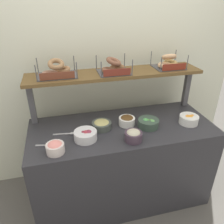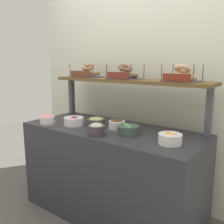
{
  "view_description": "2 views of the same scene",
  "coord_description": "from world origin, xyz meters",
  "px_view_note": "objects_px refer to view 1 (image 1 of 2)",
  "views": [
    {
      "loc": [
        -0.51,
        -1.64,
        1.91
      ],
      "look_at": [
        -0.09,
        0.02,
        1.0
      ],
      "focal_mm": 35.59,
      "sensor_mm": 36.0,
      "label": 1
    },
    {
      "loc": [
        1.33,
        -1.75,
        1.44
      ],
      "look_at": [
        0.01,
        0.01,
        1.0
      ],
      "focal_mm": 40.27,
      "sensor_mm": 36.0,
      "label": 2
    }
  ],
  "objects_px": {
    "bowl_fruit_salad": "(189,119)",
    "bagel_basket_everything": "(57,71)",
    "bowl_hummus": "(102,125)",
    "bowl_tuna_salad": "(133,135)",
    "serving_spoon_near_plate": "(67,134)",
    "bagel_basket_plain": "(168,63)",
    "bowl_chocolate_spread": "(127,120)",
    "bowl_lox_spread": "(55,147)",
    "bowl_beet_salad": "(86,135)",
    "bowl_veggie_mix": "(148,123)",
    "bagel_basket_cinnamon_raisin": "(114,68)",
    "serving_spoon_by_edge": "(51,145)"
  },
  "relations": [
    {
      "from": "bowl_chocolate_spread",
      "to": "bowl_lox_spread",
      "type": "bearing_deg",
      "value": -158.17
    },
    {
      "from": "bowl_tuna_salad",
      "to": "serving_spoon_by_edge",
      "type": "xyz_separation_m",
      "value": [
        -0.66,
        0.09,
        -0.04
      ]
    },
    {
      "from": "bowl_chocolate_spread",
      "to": "bowl_lox_spread",
      "type": "height_order",
      "value": "bowl_lox_spread"
    },
    {
      "from": "bowl_tuna_salad",
      "to": "serving_spoon_near_plate",
      "type": "height_order",
      "value": "bowl_tuna_salad"
    },
    {
      "from": "bowl_tuna_salad",
      "to": "bowl_hummus",
      "type": "height_order",
      "value": "bowl_tuna_salad"
    },
    {
      "from": "serving_spoon_near_plate",
      "to": "bagel_basket_plain",
      "type": "height_order",
      "value": "bagel_basket_plain"
    },
    {
      "from": "bowl_tuna_salad",
      "to": "bowl_fruit_salad",
      "type": "height_order",
      "value": "bowl_tuna_salad"
    },
    {
      "from": "bowl_chocolate_spread",
      "to": "bowl_tuna_salad",
      "type": "relative_size",
      "value": 1.02
    },
    {
      "from": "bowl_beet_salad",
      "to": "serving_spoon_by_edge",
      "type": "bearing_deg",
      "value": -175.25
    },
    {
      "from": "bowl_tuna_salad",
      "to": "bagel_basket_plain",
      "type": "xyz_separation_m",
      "value": [
        0.51,
        0.5,
        0.43
      ]
    },
    {
      "from": "serving_spoon_by_edge",
      "to": "bagel_basket_plain",
      "type": "relative_size",
      "value": 0.65
    },
    {
      "from": "serving_spoon_near_plate",
      "to": "bagel_basket_plain",
      "type": "relative_size",
      "value": 0.66
    },
    {
      "from": "bowl_hummus",
      "to": "serving_spoon_near_plate",
      "type": "relative_size",
      "value": 0.97
    },
    {
      "from": "serving_spoon_near_plate",
      "to": "serving_spoon_by_edge",
      "type": "height_order",
      "value": "same"
    },
    {
      "from": "bowl_lox_spread",
      "to": "bagel_basket_plain",
      "type": "height_order",
      "value": "bagel_basket_plain"
    },
    {
      "from": "bowl_chocolate_spread",
      "to": "bowl_lox_spread",
      "type": "distance_m",
      "value": 0.7
    },
    {
      "from": "bowl_beet_salad",
      "to": "bagel_basket_cinnamon_raisin",
      "type": "xyz_separation_m",
      "value": [
        0.33,
        0.37,
        0.44
      ]
    },
    {
      "from": "bowl_lox_spread",
      "to": "serving_spoon_near_plate",
      "type": "height_order",
      "value": "bowl_lox_spread"
    },
    {
      "from": "serving_spoon_by_edge",
      "to": "bagel_basket_cinnamon_raisin",
      "type": "xyz_separation_m",
      "value": [
        0.61,
        0.39,
        0.47
      ]
    },
    {
      "from": "bowl_beet_salad",
      "to": "serving_spoon_near_plate",
      "type": "distance_m",
      "value": 0.19
    },
    {
      "from": "bowl_veggie_mix",
      "to": "bowl_beet_salad",
      "type": "xyz_separation_m",
      "value": [
        -0.58,
        -0.06,
        0.0
      ]
    },
    {
      "from": "bowl_hummus",
      "to": "bagel_basket_everything",
      "type": "height_order",
      "value": "bagel_basket_everything"
    },
    {
      "from": "bowl_veggie_mix",
      "to": "bowl_lox_spread",
      "type": "bearing_deg",
      "value": -167.92
    },
    {
      "from": "bowl_veggie_mix",
      "to": "bowl_lox_spread",
      "type": "xyz_separation_m",
      "value": [
        -0.82,
        -0.18,
        0.01
      ]
    },
    {
      "from": "bowl_tuna_salad",
      "to": "bagel_basket_everything",
      "type": "relative_size",
      "value": 0.43
    },
    {
      "from": "serving_spoon_near_plate",
      "to": "bagel_basket_cinnamon_raisin",
      "type": "relative_size",
      "value": 0.62
    },
    {
      "from": "bowl_hummus",
      "to": "bowl_veggie_mix",
      "type": "height_order",
      "value": "bowl_veggie_mix"
    },
    {
      "from": "bowl_fruit_salad",
      "to": "serving_spoon_near_plate",
      "type": "distance_m",
      "value": 1.11
    },
    {
      "from": "bagel_basket_cinnamon_raisin",
      "to": "bagel_basket_everything",
      "type": "bearing_deg",
      "value": 176.57
    },
    {
      "from": "bowl_veggie_mix",
      "to": "bowl_lox_spread",
      "type": "relative_size",
      "value": 1.34
    },
    {
      "from": "bowl_beet_salad",
      "to": "bagel_basket_everything",
      "type": "distance_m",
      "value": 0.62
    },
    {
      "from": "bowl_lox_spread",
      "to": "bagel_basket_cinnamon_raisin",
      "type": "relative_size",
      "value": 0.47
    },
    {
      "from": "serving_spoon_near_plate",
      "to": "bagel_basket_plain",
      "type": "distance_m",
      "value": 1.17
    },
    {
      "from": "serving_spoon_by_edge",
      "to": "bagel_basket_everything",
      "type": "xyz_separation_m",
      "value": [
        0.11,
        0.42,
        0.47
      ]
    },
    {
      "from": "bowl_chocolate_spread",
      "to": "bowl_hummus",
      "type": "distance_m",
      "value": 0.24
    },
    {
      "from": "bowl_veggie_mix",
      "to": "bowl_beet_salad",
      "type": "bearing_deg",
      "value": -174.05
    },
    {
      "from": "bowl_fruit_salad",
      "to": "bagel_basket_everything",
      "type": "height_order",
      "value": "bagel_basket_everything"
    },
    {
      "from": "bowl_veggie_mix",
      "to": "bagel_basket_everything",
      "type": "bearing_deg",
      "value": 155.68
    },
    {
      "from": "bowl_fruit_salad",
      "to": "bowl_beet_salad",
      "type": "relative_size",
      "value": 0.91
    },
    {
      "from": "bagel_basket_everything",
      "to": "bowl_veggie_mix",
      "type": "bearing_deg",
      "value": -24.32
    },
    {
      "from": "serving_spoon_near_plate",
      "to": "bagel_basket_cinnamon_raisin",
      "type": "bearing_deg",
      "value": 28.4
    },
    {
      "from": "bowl_lox_spread",
      "to": "bagel_basket_everything",
      "type": "distance_m",
      "value": 0.67
    },
    {
      "from": "bowl_veggie_mix",
      "to": "bagel_basket_everything",
      "type": "xyz_separation_m",
      "value": [
        -0.75,
        0.34,
        0.44
      ]
    },
    {
      "from": "bagel_basket_cinnamon_raisin",
      "to": "bowl_lox_spread",
      "type": "bearing_deg",
      "value": -139.96
    },
    {
      "from": "bowl_beet_salad",
      "to": "bowl_chocolate_spread",
      "type": "bearing_deg",
      "value": 19.64
    },
    {
      "from": "bowl_lox_spread",
      "to": "serving_spoon_by_edge",
      "type": "bearing_deg",
      "value": 112.0
    },
    {
      "from": "serving_spoon_by_edge",
      "to": "bowl_beet_salad",
      "type": "bearing_deg",
      "value": 4.75
    },
    {
      "from": "bowl_fruit_salad",
      "to": "bowl_lox_spread",
      "type": "bearing_deg",
      "value": -173.21
    },
    {
      "from": "bowl_beet_salad",
      "to": "bowl_hummus",
      "type": "bearing_deg",
      "value": 40.33
    },
    {
      "from": "bowl_lox_spread",
      "to": "serving_spoon_near_plate",
      "type": "distance_m",
      "value": 0.25
    }
  ]
}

